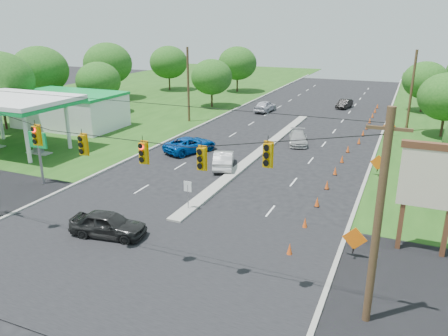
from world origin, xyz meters
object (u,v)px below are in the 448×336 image
at_px(pylon_sign, 437,183).
at_px(black_sedan, 108,224).
at_px(gas_station, 61,108).
at_px(blue_pickup, 190,144).
at_px(white_sedan, 224,159).

relative_size(pylon_sign, black_sedan, 1.38).
distance_m(gas_station, black_sedan, 28.63).
bearing_deg(blue_pickup, pylon_sign, 173.77).
height_order(gas_station, pylon_sign, pylon_sign).
xyz_separation_m(gas_station, black_sedan, (21.10, -19.27, -1.82)).
relative_size(gas_station, pylon_sign, 3.22).
bearing_deg(white_sedan, black_sedan, 65.62).
bearing_deg(gas_station, pylon_sign, -20.31).
relative_size(pylon_sign, blue_pickup, 1.16).
bearing_deg(black_sedan, blue_pickup, 3.29).
bearing_deg(black_sedan, pylon_sign, -81.49).
height_order(pylon_sign, blue_pickup, pylon_sign).
height_order(black_sedan, blue_pickup, black_sedan).
xyz_separation_m(black_sedan, blue_pickup, (-3.67, 17.27, -0.02)).
bearing_deg(gas_station, black_sedan, -42.41).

